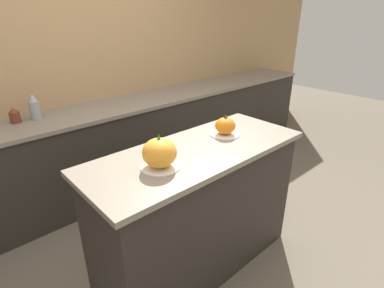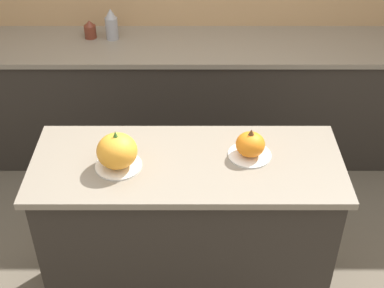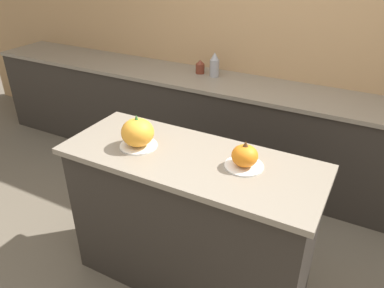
{
  "view_description": "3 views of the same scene",
  "coord_description": "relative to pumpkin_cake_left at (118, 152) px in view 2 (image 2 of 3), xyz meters",
  "views": [
    {
      "loc": [
        -1.18,
        -1.24,
        1.74
      ],
      "look_at": [
        -0.06,
        -0.0,
        1.0
      ],
      "focal_mm": 28.0,
      "sensor_mm": 36.0,
      "label": 1
    },
    {
      "loc": [
        0.02,
        -2.01,
        2.54
      ],
      "look_at": [
        0.02,
        0.01,
        1.04
      ],
      "focal_mm": 50.0,
      "sensor_mm": 36.0,
      "label": 2
    },
    {
      "loc": [
        0.86,
        -1.58,
        2.02
      ],
      "look_at": [
        0.03,
        -0.02,
        1.05
      ],
      "focal_mm": 35.0,
      "sensor_mm": 36.0,
      "label": 3
    }
  ],
  "objects": [
    {
      "name": "pumpkin_cake_left",
      "position": [
        0.0,
        0.0,
        0.0
      ],
      "size": [
        0.22,
        0.22,
        0.2
      ],
      "color": "white",
      "rests_on": "kitchen_island"
    },
    {
      "name": "bottle_short",
      "position": [
        -0.37,
        1.5,
        -0.07
      ],
      "size": [
        0.08,
        0.08,
        0.13
      ],
      "color": "maroon",
      "rests_on": "back_counter"
    },
    {
      "name": "pumpkin_cake_right",
      "position": [
        0.63,
        0.08,
        -0.03
      ],
      "size": [
        0.21,
        0.21,
        0.15
      ],
      "color": "white",
      "rests_on": "kitchen_island"
    },
    {
      "name": "kitchen_island",
      "position": [
        0.32,
        0.04,
        -0.56
      ],
      "size": [
        1.5,
        0.6,
        0.95
      ],
      "color": "#2D2823",
      "rests_on": "ground_plane"
    },
    {
      "name": "bottle_tall",
      "position": [
        -0.21,
        1.49,
        -0.03
      ],
      "size": [
        0.09,
        0.09,
        0.22
      ],
      "color": "#99999E",
      "rests_on": "back_counter"
    },
    {
      "name": "back_counter",
      "position": [
        0.32,
        1.4,
        -0.58
      ],
      "size": [
        6.0,
        0.6,
        0.9
      ],
      "color": "#2D2823",
      "rests_on": "ground_plane"
    }
  ]
}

